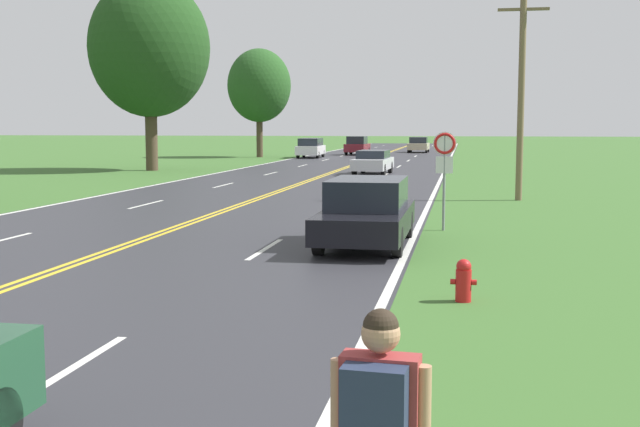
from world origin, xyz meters
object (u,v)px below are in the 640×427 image
object	(u,v)px
tree_mid_treeline	(259,86)
traffic_sign	(445,156)
car_white_van_mid_far	(311,147)
hitchhiker_person	(379,425)
car_black_sedan_approaching	(367,212)
car_silver_sedan_mid_near	(373,162)
fire_hydrant	(464,280)
car_maroon_sedan_receding	(357,146)
car_champagne_sedan_distant	(419,145)
tree_behind_sign	(149,48)

from	to	relation	value
tree_mid_treeline	traffic_sign	bearing A→B (deg)	-69.82
car_white_van_mid_far	hitchhiker_person	bearing A→B (deg)	-170.73
tree_mid_treeline	car_black_sedan_approaching	size ratio (longest dim) A/B	1.91
car_silver_sedan_mid_near	fire_hydrant	bearing A→B (deg)	11.15
car_maroon_sedan_receding	hitchhiker_person	bearing A→B (deg)	-170.26
fire_hydrant	car_champagne_sedan_distant	xyz separation A→B (m)	(-4.64, 68.41, 0.45)
hitchhiker_person	car_silver_sedan_mid_near	world-z (taller)	hitchhiker_person
hitchhiker_person	traffic_sign	world-z (taller)	traffic_sign
tree_mid_treeline	car_champagne_sedan_distant	distance (m)	19.74
tree_mid_treeline	car_champagne_sedan_distant	world-z (taller)	tree_mid_treeline
hitchhiker_person	tree_behind_sign	world-z (taller)	tree_behind_sign
tree_mid_treeline	car_black_sedan_approaching	bearing A→B (deg)	-72.71
fire_hydrant	car_white_van_mid_far	size ratio (longest dim) A/B	0.14
car_black_sedan_approaching	car_silver_sedan_mid_near	xyz separation A→B (m)	(-2.86, 26.26, -0.06)
car_white_van_mid_far	car_silver_sedan_mid_near	bearing A→B (deg)	-162.54
tree_behind_sign	traffic_sign	bearing A→B (deg)	-53.99
car_champagne_sedan_distant	car_white_van_mid_far	bearing A→B (deg)	-28.16
tree_behind_sign	car_champagne_sedan_distant	size ratio (longest dim) A/B	2.68
traffic_sign	car_champagne_sedan_distant	xyz separation A→B (m)	(-4.10, 59.91, -1.14)
tree_behind_sign	car_silver_sedan_mid_near	distance (m)	15.21
fire_hydrant	car_white_van_mid_far	distance (m)	55.26
hitchhiker_person	car_champagne_sedan_distant	world-z (taller)	hitchhiker_person
traffic_sign	car_black_sedan_approaching	world-z (taller)	traffic_sign
car_white_van_mid_far	car_maroon_sedan_receding	world-z (taller)	car_maroon_sedan_receding
tree_behind_sign	fire_hydrant	bearing A→B (deg)	-60.83
car_black_sedan_approaching	car_maroon_sedan_receding	world-z (taller)	car_maroon_sedan_receding
hitchhiker_person	car_champagne_sedan_distant	xyz separation A→B (m)	(-4.17, 76.50, -0.25)
car_black_sedan_approaching	car_white_van_mid_far	xyz separation A→B (m)	(-10.62, 48.20, 0.09)
car_silver_sedan_mid_near	car_champagne_sedan_distant	xyz separation A→B (m)	(0.41, 36.59, 0.07)
traffic_sign	tree_behind_sign	bearing A→B (deg)	126.01
tree_behind_sign	car_maroon_sedan_receding	world-z (taller)	tree_behind_sign
car_white_van_mid_far	car_maroon_sedan_receding	bearing A→B (deg)	-25.29
car_maroon_sedan_receding	car_silver_sedan_mid_near	bearing A→B (deg)	-168.65
tree_behind_sign	car_silver_sedan_mid_near	size ratio (longest dim) A/B	2.41
car_white_van_mid_far	car_maroon_sedan_receding	distance (m)	7.60
tree_mid_treeline	car_silver_sedan_mid_near	xyz separation A→B (m)	(12.31, -22.45, -5.34)
traffic_sign	car_champagne_sedan_distant	world-z (taller)	traffic_sign
car_black_sedan_approaching	tree_behind_sign	bearing A→B (deg)	-149.27
traffic_sign	car_maroon_sedan_receding	bearing A→B (deg)	100.06
tree_mid_treeline	car_silver_sedan_mid_near	distance (m)	26.15
fire_hydrant	traffic_sign	bearing A→B (deg)	93.63
car_white_van_mid_far	car_champagne_sedan_distant	xyz separation A→B (m)	(8.17, 14.65, -0.08)
traffic_sign	tree_behind_sign	distance (m)	31.28
hitchhiker_person	car_black_sedan_approaching	bearing A→B (deg)	12.04
fire_hydrant	tree_behind_sign	bearing A→B (deg)	119.17
traffic_sign	hitchhiker_person	bearing A→B (deg)	-89.74
hitchhiker_person	tree_mid_treeline	size ratio (longest dim) A/B	0.19
traffic_sign	tree_behind_sign	size ratio (longest dim) A/B	0.22
traffic_sign	car_black_sedan_approaching	bearing A→B (deg)	-119.27
hitchhiker_person	fire_hydrant	bearing A→B (deg)	1.56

